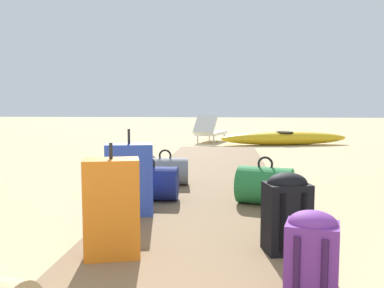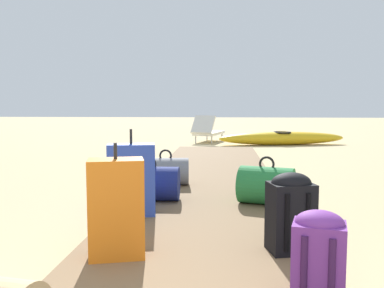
# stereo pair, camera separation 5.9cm
# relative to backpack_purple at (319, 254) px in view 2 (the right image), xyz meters

# --- Properties ---
(ground_plane) EXTENTS (60.00, 60.00, 0.00)m
(ground_plane) POSITION_rel_backpack_purple_xyz_m (-0.69, 2.32, -0.34)
(ground_plane) COLOR tan
(boardwalk) EXTENTS (1.76, 9.28, 0.08)m
(boardwalk) POSITION_rel_backpack_purple_xyz_m (-0.69, 3.25, -0.30)
(boardwalk) COLOR brown
(boardwalk) RESTS_ON ground
(backpack_purple) EXTENTS (0.31, 0.29, 0.49)m
(backpack_purple) POSITION_rel_backpack_purple_xyz_m (0.00, 0.00, 0.00)
(backpack_purple) COLOR #6B2D84
(backpack_purple) RESTS_ON boardwalk
(duffel_bag_navy) EXTENTS (0.65, 0.38, 0.48)m
(duffel_bag_navy) POSITION_rel_backpack_purple_xyz_m (-1.30, 2.21, -0.07)
(duffel_bag_navy) COLOR navy
(duffel_bag_navy) RESTS_ON boardwalk
(backpack_black) EXTENTS (0.35, 0.30, 0.57)m
(backpack_black) POSITION_rel_backpack_purple_xyz_m (-0.03, 0.74, 0.04)
(backpack_black) COLOR black
(backpack_black) RESTS_ON boardwalk
(duffel_bag_green) EXTENTS (0.65, 0.54, 0.50)m
(duffel_bag_green) POSITION_rel_backpack_purple_xyz_m (-0.06, 2.13, -0.06)
(duffel_bag_green) COLOR #237538
(duffel_bag_green) RESTS_ON boardwalk
(duffel_bag_grey) EXTENTS (0.62, 0.40, 0.46)m
(duffel_bag_grey) POSITION_rel_backpack_purple_xyz_m (-1.24, 3.08, -0.08)
(duffel_bag_grey) COLOR slate
(duffel_bag_grey) RESTS_ON boardwalk
(suitcase_orange) EXTENTS (0.42, 0.32, 0.78)m
(suitcase_orange) POSITION_rel_backpack_purple_xyz_m (-1.22, 0.55, 0.08)
(suitcase_orange) COLOR orange
(suitcase_orange) RESTS_ON boardwalk
(suitcase_blue) EXTENTS (0.47, 0.30, 0.81)m
(suitcase_blue) POSITION_rel_backpack_purple_xyz_m (-1.36, 1.61, 0.08)
(suitcase_blue) COLOR #2847B7
(suitcase_blue) RESTS_ON boardwalk
(lounge_chair) EXTENTS (0.97, 1.64, 0.79)m
(lounge_chair) POSITION_rel_backpack_purple_xyz_m (-0.96, 9.97, -0.01)
(lounge_chair) COLOR white
(lounge_chair) RESTS_ON ground
(kayak) EXTENTS (3.56, 1.24, 0.37)m
(kayak) POSITION_rel_backpack_purple_xyz_m (1.09, 9.32, -0.15)
(kayak) COLOR gold
(kayak) RESTS_ON ground
(rock_left_near) EXTENTS (0.36, 0.28, 0.27)m
(rock_left_near) POSITION_rel_backpack_purple_xyz_m (-2.23, 5.99, -0.20)
(rock_left_near) COLOR #5B5651
(rock_left_near) RESTS_ON ground
(rock_left_mid) EXTENTS (0.38, 0.39, 0.18)m
(rock_left_mid) POSITION_rel_backpack_purple_xyz_m (-1.98, 5.57, -0.25)
(rock_left_mid) COLOR gray
(rock_left_mid) RESTS_ON ground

